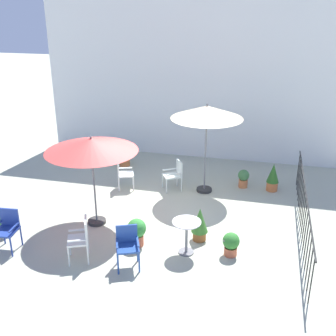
{
  "coord_description": "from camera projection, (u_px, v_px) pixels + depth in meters",
  "views": [
    {
      "loc": [
        2.39,
        -9.14,
        5.1
      ],
      "look_at": [
        0.0,
        0.58,
        1.04
      ],
      "focal_mm": 44.3,
      "sensor_mm": 36.0,
      "label": 1
    }
  ],
  "objects": [
    {
      "name": "villa_facade",
      "position": [
        196.0,
        79.0,
        13.7
      ],
      "size": [
        10.42,
        0.3,
        5.37
      ],
      "primitive_type": "cube",
      "color": "white",
      "rests_on": "ground"
    },
    {
      "name": "patio_chair_4",
      "position": [
        175.0,
        173.0,
        11.86
      ],
      "size": [
        0.64,
        0.63,
        0.87
      ],
      "color": "silver",
      "rests_on": "ground"
    },
    {
      "name": "ground_plane",
      "position": [
        163.0,
        213.0,
        10.67
      ],
      "size": [
        60.0,
        60.0,
        0.0
      ],
      "primitive_type": "plane",
      "color": "#AEB198"
    },
    {
      "name": "potted_plant_1",
      "position": [
        200.0,
        223.0,
        9.34
      ],
      "size": [
        0.38,
        0.38,
        0.8
      ],
      "color": "brown",
      "rests_on": "ground"
    },
    {
      "name": "cafe_table_0",
      "position": [
        187.0,
        232.0,
        8.82
      ],
      "size": [
        0.62,
        0.62,
        0.77
      ],
      "color": "silver",
      "rests_on": "ground"
    },
    {
      "name": "potted_plant_5",
      "position": [
        137.0,
        231.0,
        9.16
      ],
      "size": [
        0.43,
        0.43,
        0.65
      ],
      "color": "#B95940",
      "rests_on": "ground"
    },
    {
      "name": "patio_umbrella_1",
      "position": [
        207.0,
        113.0,
        11.07
      ],
      "size": [
        1.96,
        1.96,
        2.56
      ],
      "color": "#2D2D2D",
      "rests_on": "ground"
    },
    {
      "name": "potted_plant_4",
      "position": [
        124.0,
        154.0,
        13.61
      ],
      "size": [
        0.51,
        0.51,
        0.74
      ],
      "color": "#C8723E",
      "rests_on": "ground"
    },
    {
      "name": "potted_plant_0",
      "position": [
        231.0,
        243.0,
        8.83
      ],
      "size": [
        0.37,
        0.37,
        0.53
      ],
      "color": "#C76241",
      "rests_on": "ground"
    },
    {
      "name": "terrace_railing",
      "position": [
        304.0,
        204.0,
        9.66
      ],
      "size": [
        0.03,
        5.7,
        1.01
      ],
      "color": "black",
      "rests_on": "ground"
    },
    {
      "name": "potted_plant_3",
      "position": [
        273.0,
        177.0,
        11.82
      ],
      "size": [
        0.35,
        0.35,
        0.81
      ],
      "color": "#CE6F3C",
      "rests_on": "ground"
    },
    {
      "name": "patio_chair_1",
      "position": [
        81.0,
        236.0,
        8.58
      ],
      "size": [
        0.57,
        0.6,
        0.95
      ],
      "color": "white",
      "rests_on": "ground"
    },
    {
      "name": "potted_plant_6",
      "position": [
        243.0,
        178.0,
        12.07
      ],
      "size": [
        0.33,
        0.33,
        0.54
      ],
      "color": "#CD7242",
      "rests_on": "ground"
    },
    {
      "name": "patio_chair_3",
      "position": [
        7.0,
        227.0,
        8.99
      ],
      "size": [
        0.49,
        0.53,
        0.91
      ],
      "color": "#243D92",
      "rests_on": "ground"
    },
    {
      "name": "patio_umbrella_0",
      "position": [
        91.0,
        146.0,
        9.46
      ],
      "size": [
        2.15,
        2.15,
        2.25
      ],
      "color": "#2D2D2D",
      "rests_on": "ground"
    },
    {
      "name": "patio_chair_2",
      "position": [
        127.0,
        243.0,
        8.39
      ],
      "size": [
        0.59,
        0.57,
        0.89
      ],
      "color": "#264996",
      "rests_on": "ground"
    },
    {
      "name": "potted_plant_2",
      "position": [
        4.0,
        221.0,
        9.63
      ],
      "size": [
        0.37,
        0.37,
        0.58
      ],
      "color": "brown",
      "rests_on": "ground"
    },
    {
      "name": "patio_chair_0",
      "position": [
        123.0,
        173.0,
        11.92
      ],
      "size": [
        0.58,
        0.57,
        0.84
      ],
      "color": "white",
      "rests_on": "ground"
    }
  ]
}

